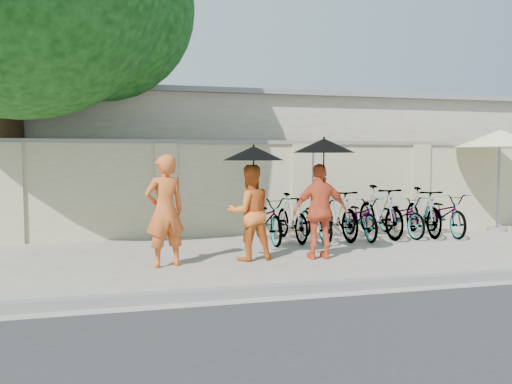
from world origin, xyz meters
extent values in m
plane|color=#AC9F90|center=(0.00, 0.00, 0.00)|extent=(80.00, 80.00, 0.00)
cube|color=gray|center=(0.00, -1.70, 0.06)|extent=(40.00, 0.16, 0.12)
cube|color=beige|center=(1.00, 3.20, 1.00)|extent=(20.00, 0.30, 2.00)
cube|color=beige|center=(2.00, 7.00, 1.60)|extent=(14.00, 6.00, 3.20)
cylinder|color=#452C1C|center=(-4.20, 3.90, 2.20)|extent=(0.60, 0.60, 4.40)
sphere|color=#2B7426|center=(-2.30, 3.60, 4.90)|extent=(4.00, 4.00, 4.00)
imported|color=orange|center=(-1.20, 0.26, 0.88)|extent=(0.74, 0.59, 1.75)
imported|color=orange|center=(0.20, 0.44, 0.79)|extent=(0.83, 0.68, 1.59)
cylinder|color=black|center=(0.25, 0.36, 1.34)|extent=(0.02, 0.02, 0.88)
cone|color=black|center=(0.25, 0.36, 1.78)|extent=(1.02, 1.02, 0.23)
imported|color=#E5582E|center=(1.37, 0.25, 0.80)|extent=(0.96, 0.45, 1.60)
cylinder|color=black|center=(1.39, 0.17, 1.41)|extent=(0.02, 0.02, 0.99)
cone|color=black|center=(1.39, 0.17, 1.90)|extent=(1.03, 1.03, 0.24)
cylinder|color=gray|center=(6.53, 2.25, 0.04)|extent=(0.45, 0.45, 0.09)
cylinder|color=gray|center=(6.53, 2.25, 1.05)|extent=(0.06, 0.06, 2.10)
cone|color=beige|center=(6.53, 2.25, 2.14)|extent=(2.41, 2.41, 0.40)
imported|color=gray|center=(0.95, 2.05, 0.47)|extent=(0.67, 1.81, 0.94)
imported|color=gray|center=(1.46, 2.06, 0.49)|extent=(0.57, 1.65, 0.97)
imported|color=gray|center=(1.96, 2.00, 0.44)|extent=(0.62, 1.70, 0.89)
imported|color=gray|center=(2.46, 2.07, 0.54)|extent=(0.62, 1.82, 1.08)
imported|color=gray|center=(2.96, 2.02, 0.45)|extent=(0.67, 1.73, 0.90)
imported|color=gray|center=(3.46, 2.11, 0.55)|extent=(0.59, 1.86, 1.11)
imported|color=gray|center=(3.96, 2.12, 0.44)|extent=(0.72, 1.72, 0.88)
imported|color=gray|center=(4.46, 2.06, 0.52)|extent=(0.72, 1.80, 1.05)
imported|color=gray|center=(4.96, 2.00, 0.47)|extent=(0.81, 1.83, 0.93)
camera|label=1|loc=(-1.67, -7.57, 1.71)|focal=35.00mm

